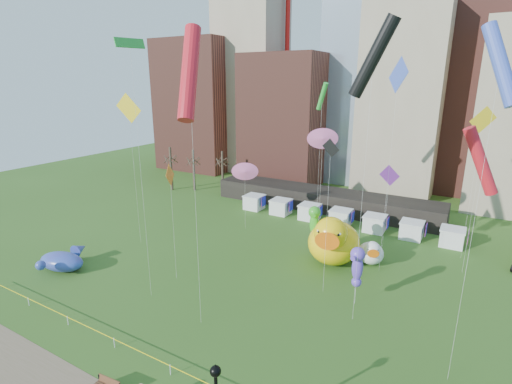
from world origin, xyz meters
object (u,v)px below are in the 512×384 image
Objects in this scene: small_duck at (371,252)px; seahorse_purple at (357,264)px; big_duck at (333,241)px; seahorse_green at (314,220)px; whale_inflatable at (63,260)px.

small_duck is 9.78m from seahorse_purple.
big_duck is at bearing -171.07° from small_duck.
seahorse_purple is (7.69, -8.22, -0.26)m from seahorse_green.
big_duck reaches higher than small_duck.
seahorse_green is at bearing 169.36° from small_duck.
small_duck is (3.95, 2.17, -1.46)m from big_duck.
seahorse_purple is (0.86, -9.33, 2.81)m from small_duck.
seahorse_green is at bearing 142.27° from seahorse_purple.
seahorse_green is at bearing 151.69° from big_duck.
big_duck is 1.36× the size of seahorse_green.
small_duck is at bearing 20.65° from whale_inflatable.
small_duck is 35.60m from whale_inflatable.
seahorse_green reaches higher than big_duck.
seahorse_purple reaches higher than small_duck.
whale_inflatable is at bearing -155.19° from big_duck.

